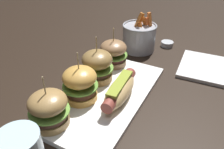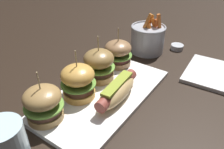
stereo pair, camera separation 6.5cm
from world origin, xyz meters
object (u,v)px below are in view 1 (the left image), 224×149
slider_center_right (97,65)px  sauce_ramekin (167,44)px  hot_dog (120,89)px  slider_far_right (113,53)px  side_plate (209,68)px  slider_far_left (49,109)px  platter_main (105,95)px  fries_bucket (139,37)px  slider_center_left (80,84)px

slider_center_right → sauce_ramekin: size_ratio=2.85×
hot_dog → slider_far_right: slider_far_right is taller
hot_dog → side_plate: 0.36m
hot_dog → sauce_ramekin: 0.41m
hot_dog → slider_far_left: size_ratio=1.35×
platter_main → slider_center_right: slider_center_right is taller
slider_far_right → side_plate: bearing=-65.1°
slider_center_right → fries_bucket: 0.28m
fries_bucket → slider_far_right: bearing=172.2°
hot_dog → fries_bucket: (0.33, 0.08, 0.01)m
fries_bucket → slider_far_left: bearing=177.0°
slider_center_left → fries_bucket: (0.38, -0.02, -0.01)m
hot_dog → slider_center_left: 0.11m
platter_main → sauce_ramekin: (0.41, -0.06, 0.00)m
fries_bucket → sauce_ramekin: 0.13m
platter_main → slider_far_left: (-0.16, 0.06, 0.05)m
sauce_ramekin → side_plate: (-0.12, -0.18, -0.00)m
sauce_ramekin → side_plate: 0.22m
sauce_ramekin → slider_far_right: bearing=155.2°
slider_far_left → hot_dog: bearing=-32.0°
platter_main → fries_bucket: fries_bucket is taller
platter_main → hot_dog: 0.06m
slider_far_right → slider_center_right: bearing=-179.9°
slider_center_right → sauce_ramekin: 0.38m
slider_center_right → side_plate: size_ratio=0.73×
hot_dog → side_plate: (0.30, -0.20, -0.04)m
slider_far_left → slider_far_right: 0.32m
platter_main → hot_dog: size_ratio=2.32×
platter_main → slider_far_left: 0.18m
fries_bucket → sauce_ramekin: fries_bucket is taller
hot_dog → side_plate: bearing=-33.9°
sauce_ramekin → side_plate: sauce_ramekin is taller
platter_main → slider_center_left: size_ratio=2.96×
slider_center_left → sauce_ramekin: bearing=-13.3°
platter_main → fries_bucket: bearing=5.6°
hot_dog → slider_far_left: bearing=148.0°
slider_center_right → side_plate: slider_center_right is taller
slider_far_right → fries_bucket: fries_bucket is taller
hot_dog → slider_far_right: (0.16, 0.10, 0.02)m
sauce_ramekin → side_plate: bearing=-122.3°
slider_far_right → fries_bucket: (0.17, -0.02, -0.00)m
hot_dog → slider_far_right: size_ratio=1.37×
slider_center_left → slider_far_right: (0.21, 0.01, -0.00)m
slider_center_right → slider_far_left: bearing=179.4°
side_plate → slider_center_left: bearing=140.0°
slider_center_left → fries_bucket: size_ratio=0.93×
slider_center_left → hot_dog: bearing=-60.3°
platter_main → slider_center_left: bearing=136.0°
hot_dog → slider_center_right: slider_center_right is taller
hot_dog → slider_center_left: slider_center_left is taller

